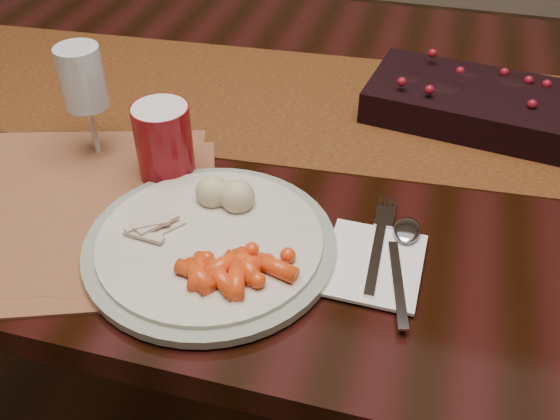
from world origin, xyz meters
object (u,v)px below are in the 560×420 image
(wine_glass, at_px, (88,104))
(red_cup, at_px, (164,142))
(mashed_potatoes, at_px, (231,183))
(turkey_shreds, at_px, (151,232))
(baby_carrots, at_px, (240,261))
(napkin, at_px, (373,264))
(centerpiece, at_px, (481,100))
(placemat_main, at_px, (42,222))
(dinner_plate, at_px, (210,243))
(dining_table, at_px, (300,283))

(wine_glass, bearing_deg, red_cup, -11.46)
(mashed_potatoes, relative_size, red_cup, 0.70)
(mashed_potatoes, xyz_separation_m, wine_glass, (-0.23, 0.07, 0.04))
(turkey_shreds, relative_size, wine_glass, 0.41)
(wine_glass, bearing_deg, mashed_potatoes, -16.11)
(baby_carrots, height_order, wine_glass, wine_glass)
(napkin, relative_size, red_cup, 1.24)
(centerpiece, xyz_separation_m, placemat_main, (-0.52, -0.40, -0.03))
(baby_carrots, bearing_deg, dinner_plate, 144.74)
(napkin, bearing_deg, placemat_main, -174.40)
(baby_carrots, bearing_deg, dining_table, 91.90)
(mashed_potatoes, bearing_deg, baby_carrots, -67.01)
(baby_carrots, xyz_separation_m, turkey_shreds, (-0.12, 0.02, -0.00))
(centerpiece, xyz_separation_m, mashed_potatoes, (-0.30, -0.30, 0.00))
(placemat_main, relative_size, mashed_potatoes, 5.99)
(dinner_plate, bearing_deg, centerpiece, 52.67)
(wine_glass, bearing_deg, baby_carrots, -33.82)
(mashed_potatoes, height_order, turkey_shreds, mashed_potatoes)
(red_cup, bearing_deg, mashed_potatoes, -21.06)
(placemat_main, height_order, dinner_plate, dinner_plate)
(turkey_shreds, bearing_deg, wine_glass, 134.14)
(dinner_plate, height_order, wine_glass, wine_glass)
(mashed_potatoes, bearing_deg, turkey_shreds, -123.09)
(centerpiece, relative_size, wine_glass, 2.05)
(red_cup, bearing_deg, turkey_shreds, -73.75)
(dining_table, bearing_deg, placemat_main, -127.66)
(napkin, bearing_deg, centerpiece, 75.09)
(napkin, xyz_separation_m, wine_glass, (-0.42, 0.13, 0.08))
(centerpiece, bearing_deg, red_cup, -147.05)
(dining_table, bearing_deg, turkey_shreds, -106.94)
(dinner_plate, height_order, red_cup, red_cup)
(baby_carrots, xyz_separation_m, mashed_potatoes, (-0.05, 0.12, 0.01))
(placemat_main, xyz_separation_m, turkey_shreds, (0.15, -0.01, 0.02))
(centerpiece, relative_size, turkey_shreds, 4.99)
(centerpiece, height_order, baby_carrots, centerpiece)
(dinner_plate, xyz_separation_m, napkin, (0.19, 0.02, -0.01))
(dinner_plate, bearing_deg, dining_table, 83.56)
(centerpiece, distance_m, turkey_shreds, 0.54)
(centerpiece, bearing_deg, wine_glass, -155.55)
(dinner_plate, bearing_deg, red_cup, 130.59)
(dinner_plate, relative_size, red_cup, 2.87)
(dinner_plate, distance_m, wine_glass, 0.28)
(baby_carrots, height_order, mashed_potatoes, mashed_potatoes)
(placemat_main, distance_m, dinner_plate, 0.22)
(centerpiece, height_order, turkey_shreds, centerpiece)
(dining_table, height_order, placemat_main, placemat_main)
(red_cup, bearing_deg, baby_carrots, -45.68)
(dining_table, bearing_deg, mashed_potatoes, -99.15)
(turkey_shreds, height_order, wine_glass, wine_glass)
(baby_carrots, bearing_deg, napkin, 22.26)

